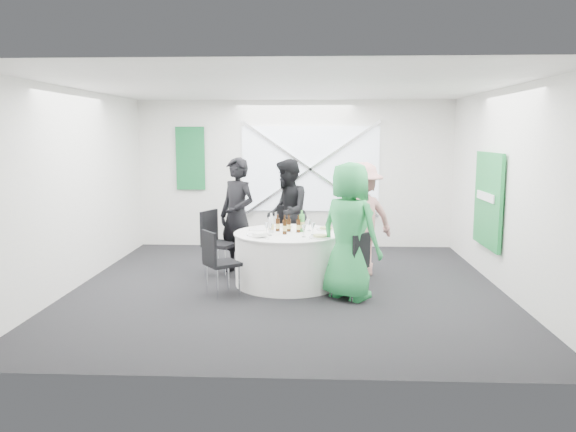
{
  "coord_description": "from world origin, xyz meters",
  "views": [
    {
      "loc": [
        0.36,
        -7.74,
        2.17
      ],
      "look_at": [
        0.0,
        0.2,
        1.0
      ],
      "focal_mm": 35.0,
      "sensor_mm": 36.0,
      "label": 1
    }
  ],
  "objects_px": {
    "chair_front_left": "(217,258)",
    "green_water_bottle": "(302,223)",
    "chair_back_right": "(351,242)",
    "person_woman_green": "(349,231)",
    "person_man_back_left": "(237,216)",
    "chair_back": "(289,230)",
    "person_man_back": "(287,213)",
    "clear_water_bottle": "(271,225)",
    "chair_back_left": "(216,237)",
    "banquet_table": "(288,258)",
    "chair_front_right": "(354,260)",
    "person_woman_pink": "(361,219)"
  },
  "relations": [
    {
      "from": "person_man_back",
      "to": "person_woman_pink",
      "type": "distance_m",
      "value": 1.31
    },
    {
      "from": "chair_back_left",
      "to": "green_water_bottle",
      "type": "height_order",
      "value": "green_water_bottle"
    },
    {
      "from": "clear_water_bottle",
      "to": "chair_back_left",
      "type": "bearing_deg",
      "value": 148.44
    },
    {
      "from": "chair_back",
      "to": "person_man_back",
      "type": "xyz_separation_m",
      "value": [
        -0.04,
        -0.06,
        0.31
      ]
    },
    {
      "from": "chair_front_right",
      "to": "clear_water_bottle",
      "type": "height_order",
      "value": "clear_water_bottle"
    },
    {
      "from": "person_man_back",
      "to": "clear_water_bottle",
      "type": "distance_m",
      "value": 1.24
    },
    {
      "from": "banquet_table",
      "to": "green_water_bottle",
      "type": "xyz_separation_m",
      "value": [
        0.2,
        0.08,
        0.5
      ]
    },
    {
      "from": "chair_back_left",
      "to": "clear_water_bottle",
      "type": "height_order",
      "value": "clear_water_bottle"
    },
    {
      "from": "green_water_bottle",
      "to": "person_woman_pink",
      "type": "bearing_deg",
      "value": 29.39
    },
    {
      "from": "person_woman_green",
      "to": "chair_back",
      "type": "bearing_deg",
      "value": -26.62
    },
    {
      "from": "person_woman_green",
      "to": "clear_water_bottle",
      "type": "height_order",
      "value": "person_woman_green"
    },
    {
      "from": "chair_front_left",
      "to": "person_man_back_left",
      "type": "bearing_deg",
      "value": -40.28
    },
    {
      "from": "chair_back_left",
      "to": "chair_front_right",
      "type": "bearing_deg",
      "value": -96.11
    },
    {
      "from": "chair_back_left",
      "to": "chair_back_right",
      "type": "distance_m",
      "value": 2.08
    },
    {
      "from": "person_woman_green",
      "to": "chair_front_left",
      "type": "bearing_deg",
      "value": 38.38
    },
    {
      "from": "chair_back",
      "to": "chair_front_right",
      "type": "relative_size",
      "value": 1.11
    },
    {
      "from": "banquet_table",
      "to": "green_water_bottle",
      "type": "bearing_deg",
      "value": 21.95
    },
    {
      "from": "chair_back_right",
      "to": "person_woman_pink",
      "type": "distance_m",
      "value": 0.4
    },
    {
      "from": "chair_front_right",
      "to": "chair_front_left",
      "type": "distance_m",
      "value": 1.83
    },
    {
      "from": "person_man_back_left",
      "to": "green_water_bottle",
      "type": "xyz_separation_m",
      "value": [
        1.02,
        -0.53,
        -0.02
      ]
    },
    {
      "from": "person_man_back",
      "to": "green_water_bottle",
      "type": "relative_size",
      "value": 5.63
    },
    {
      "from": "person_man_back_left",
      "to": "person_woman_pink",
      "type": "distance_m",
      "value": 1.91
    },
    {
      "from": "chair_back",
      "to": "person_man_back",
      "type": "relative_size",
      "value": 0.55
    },
    {
      "from": "chair_back_right",
      "to": "chair_front_right",
      "type": "bearing_deg",
      "value": -33.43
    },
    {
      "from": "person_man_back_left",
      "to": "person_woman_green",
      "type": "relative_size",
      "value": 1.0
    },
    {
      "from": "person_woman_green",
      "to": "banquet_table",
      "type": "bearing_deg",
      "value": 0.0
    },
    {
      "from": "banquet_table",
      "to": "chair_back_right",
      "type": "distance_m",
      "value": 1.11
    },
    {
      "from": "chair_back_left",
      "to": "clear_water_bottle",
      "type": "xyz_separation_m",
      "value": [
        0.9,
        -0.55,
        0.29
      ]
    },
    {
      "from": "chair_front_left",
      "to": "green_water_bottle",
      "type": "xyz_separation_m",
      "value": [
        1.12,
        0.74,
        0.36
      ]
    },
    {
      "from": "chair_back",
      "to": "person_man_back",
      "type": "height_order",
      "value": "person_man_back"
    },
    {
      "from": "banquet_table",
      "to": "green_water_bottle",
      "type": "distance_m",
      "value": 0.55
    },
    {
      "from": "chair_back_right",
      "to": "person_man_back",
      "type": "distance_m",
      "value": 1.23
    },
    {
      "from": "person_woman_green",
      "to": "person_man_back_left",
      "type": "bearing_deg",
      "value": 1.04
    },
    {
      "from": "clear_water_bottle",
      "to": "banquet_table",
      "type": "bearing_deg",
      "value": 11.85
    },
    {
      "from": "chair_back_left",
      "to": "chair_front_left",
      "type": "xyz_separation_m",
      "value": [
        0.21,
        -1.16,
        -0.06
      ]
    },
    {
      "from": "chair_front_right",
      "to": "chair_front_left",
      "type": "bearing_deg",
      "value": -53.84
    },
    {
      "from": "banquet_table",
      "to": "person_man_back",
      "type": "xyz_separation_m",
      "value": [
        -0.07,
        1.18,
        0.5
      ]
    },
    {
      "from": "chair_back",
      "to": "chair_front_right",
      "type": "height_order",
      "value": "chair_back"
    },
    {
      "from": "person_woman_pink",
      "to": "clear_water_bottle",
      "type": "height_order",
      "value": "person_woman_pink"
    },
    {
      "from": "person_man_back_left",
      "to": "person_woman_green",
      "type": "xyz_separation_m",
      "value": [
        1.65,
        -1.29,
        0.0
      ]
    },
    {
      "from": "chair_back_right",
      "to": "green_water_bottle",
      "type": "distance_m",
      "value": 0.97
    },
    {
      "from": "chair_back_left",
      "to": "person_man_back_left",
      "type": "bearing_deg",
      "value": -47.29
    },
    {
      "from": "chair_front_left",
      "to": "chair_back_right",
      "type": "bearing_deg",
      "value": -91.8
    },
    {
      "from": "green_water_bottle",
      "to": "person_man_back_left",
      "type": "bearing_deg",
      "value": 152.38
    },
    {
      "from": "person_woman_pink",
      "to": "chair_back_left",
      "type": "bearing_deg",
      "value": -25.95
    },
    {
      "from": "chair_back_right",
      "to": "chair_back",
      "type": "bearing_deg",
      "value": -155.97
    },
    {
      "from": "chair_back_right",
      "to": "clear_water_bottle",
      "type": "height_order",
      "value": "clear_water_bottle"
    },
    {
      "from": "chair_back_right",
      "to": "chair_front_left",
      "type": "xyz_separation_m",
      "value": [
        -1.86,
        -1.24,
        0.02
      ]
    },
    {
      "from": "chair_front_left",
      "to": "green_water_bottle",
      "type": "bearing_deg",
      "value": -92.14
    },
    {
      "from": "banquet_table",
      "to": "chair_back_left",
      "type": "distance_m",
      "value": 1.26
    }
  ]
}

